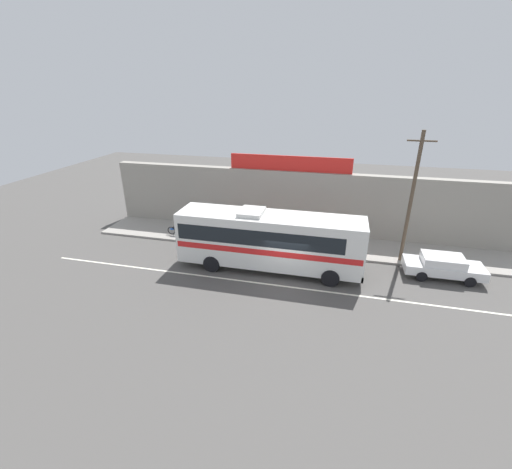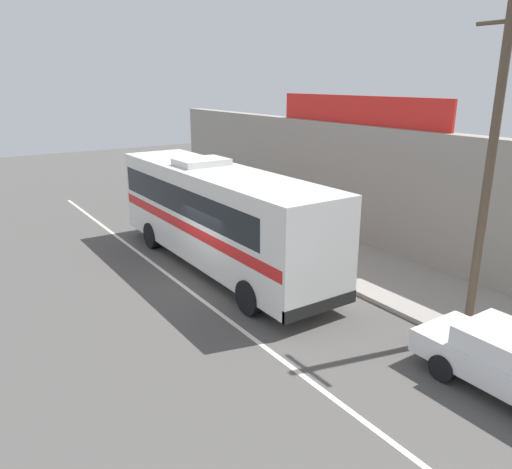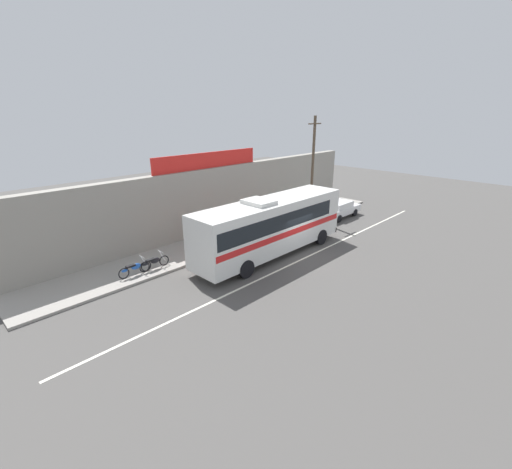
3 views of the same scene
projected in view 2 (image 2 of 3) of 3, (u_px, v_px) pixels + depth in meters
ground_plane at (209, 284)px, 16.45m from camera, size 70.00×70.00×0.00m
sidewalk_slab at (327, 253)px, 19.20m from camera, size 30.00×3.60×0.14m
storefront_facade at (370, 188)px, 19.65m from camera, size 30.00×0.70×4.80m
storefront_billboard at (356, 110)px, 19.60m from camera, size 8.93×0.12×1.10m
road_center_stripe at (188, 289)px, 16.02m from camera, size 30.00×0.14×0.01m
intercity_bus at (217, 211)px, 17.45m from camera, size 11.20×2.67×3.78m
utility_pole at (489, 173)px, 11.79m from camera, size 1.60×0.22×8.17m
motorcycle_blue at (209, 205)px, 24.61m from camera, size 1.87×0.56×0.94m
motorcycle_red at (199, 200)px, 25.55m from camera, size 1.93×0.56×0.94m
pedestrian_far_left at (277, 205)px, 22.27m from camera, size 0.30×0.48×1.66m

